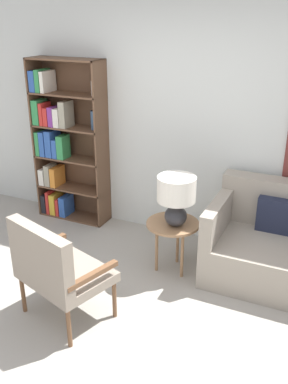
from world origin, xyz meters
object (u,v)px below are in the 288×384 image
(bookshelf, at_px, (62,144))
(table_lamp, at_px, (176,195))
(armchair, at_px, (54,266))
(side_table, at_px, (173,228))

(bookshelf, bearing_deg, table_lamp, -20.96)
(bookshelf, relative_size, armchair, 2.13)
(side_table, bearing_deg, armchair, -117.40)
(bookshelf, bearing_deg, side_table, -20.19)
(table_lamp, bearing_deg, bookshelf, 159.04)
(side_table, bearing_deg, bookshelf, 159.81)
(side_table, xyz_separation_m, table_lamp, (0.04, -0.04, 0.37))
(bookshelf, distance_m, table_lamp, 1.83)
(table_lamp, bearing_deg, side_table, 134.84)
(armchair, bearing_deg, side_table, 62.60)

